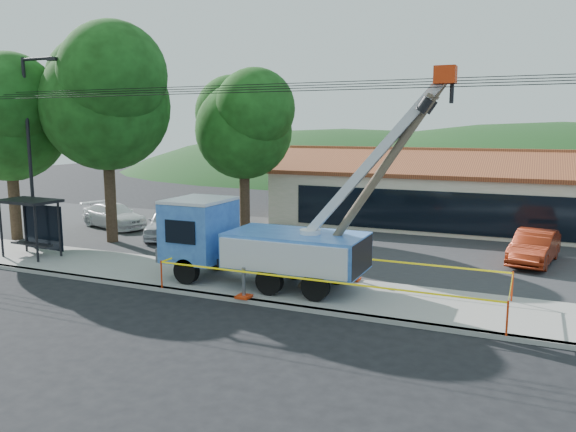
% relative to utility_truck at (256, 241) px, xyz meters
% --- Properties ---
extents(ground, '(120.00, 120.00, 0.00)m').
position_rel_utility_truck_xyz_m(ground, '(1.69, -3.94, -1.75)').
color(ground, black).
rests_on(ground, ground).
extents(curb, '(60.00, 0.25, 0.15)m').
position_rel_utility_truck_xyz_m(curb, '(1.69, -1.84, -1.68)').
color(curb, gray).
rests_on(curb, ground).
extents(sidewalk, '(60.00, 4.00, 0.15)m').
position_rel_utility_truck_xyz_m(sidewalk, '(1.69, 0.06, -1.68)').
color(sidewalk, gray).
rests_on(sidewalk, ground).
extents(parking_lot, '(60.00, 12.00, 0.10)m').
position_rel_utility_truck_xyz_m(parking_lot, '(1.69, 8.06, -1.70)').
color(parking_lot, '#28282B').
rests_on(parking_lot, ground).
extents(strip_mall, '(22.50, 8.53, 4.67)m').
position_rel_utility_truck_xyz_m(strip_mall, '(5.69, 16.04, 0.13)').
color(strip_mall, beige).
rests_on(strip_mall, ground).
extents(streetlight, '(2.13, 0.22, 9.00)m').
position_rel_utility_truck_xyz_m(streetlight, '(-12.09, 1.06, 3.55)').
color(streetlight, black).
rests_on(streetlight, ground).
extents(tree_west_near, '(7.56, 6.72, 10.80)m').
position_rel_utility_truck_xyz_m(tree_west_near, '(-10.31, 4.06, 5.77)').
color(tree_west_near, '#332316').
rests_on(tree_west_near, ground).
extents(tree_west_far, '(6.84, 6.08, 9.48)m').
position_rel_utility_truck_xyz_m(tree_west_far, '(-15.31, 2.56, 4.79)').
color(tree_west_far, '#332316').
rests_on(tree_west_far, ground).
extents(tree_lot, '(6.30, 5.60, 8.94)m').
position_rel_utility_truck_xyz_m(tree_lot, '(-5.31, 9.06, 4.46)').
color(tree_lot, '#332316').
rests_on(tree_lot, ground).
extents(hill_west, '(78.40, 56.00, 28.00)m').
position_rel_utility_truck_xyz_m(hill_west, '(-13.31, 51.06, -1.75)').
color(hill_west, '#173D16').
rests_on(hill_west, ground).
extents(hill_center, '(89.60, 64.00, 32.00)m').
position_rel_utility_truck_xyz_m(hill_center, '(11.69, 51.06, -1.75)').
color(hill_center, '#173D16').
rests_on(hill_center, ground).
extents(utility_truck, '(10.53, 4.10, 7.58)m').
position_rel_utility_truck_xyz_m(utility_truck, '(0.00, 0.00, 0.00)').
color(utility_truck, black).
rests_on(utility_truck, ground).
extents(leaning_pole, '(5.09, 1.63, 7.48)m').
position_rel_utility_truck_xyz_m(leaning_pole, '(4.40, 0.18, 2.44)').
color(leaning_pole, brown).
rests_on(leaning_pole, ground).
extents(bus_shelter, '(2.74, 1.77, 2.57)m').
position_rel_utility_truck_xyz_m(bus_shelter, '(-11.20, -0.00, 0.28)').
color(bus_shelter, black).
rests_on(bus_shelter, ground).
extents(caution_tape, '(11.71, 3.49, 1.01)m').
position_rel_utility_truck_xyz_m(caution_tape, '(2.97, -0.22, -0.85)').
color(caution_tape, red).
rests_on(caution_tape, ground).
extents(car_silver, '(3.67, 5.13, 1.62)m').
position_rel_utility_truck_xyz_m(car_silver, '(-8.32, 6.19, -1.75)').
color(car_silver, silver).
rests_on(car_silver, ground).
extents(car_red, '(2.21, 4.49, 1.41)m').
position_rel_utility_truck_xyz_m(car_red, '(9.43, 7.74, -1.75)').
color(car_red, maroon).
rests_on(car_red, ground).
extents(car_white, '(5.14, 3.31, 1.38)m').
position_rel_utility_truck_xyz_m(car_white, '(-12.98, 7.30, -1.75)').
color(car_white, white).
rests_on(car_white, ground).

